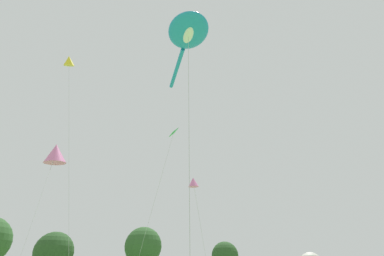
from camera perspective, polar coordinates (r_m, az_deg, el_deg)
name	(u,v)px	position (r m, az deg, el deg)	size (l,w,h in m)	color
big_show_kite	(188,34)	(22.51, -0.82, 17.12)	(3.38, 8.98, 17.27)	#1E8CBF
small_kite_streamer_purple	(172,140)	(28.27, -3.79, -2.17)	(3.13, 1.96, 14.03)	green
small_kite_diamond_red	(193,182)	(24.34, 0.25, -10.06)	(2.64, 1.69, 8.58)	pink
small_kite_tiny_distant	(56,154)	(16.23, -24.00, -4.37)	(1.53, 5.14, 7.33)	pink
small_kite_box_yellow	(69,61)	(31.07, -21.89, 11.42)	(3.75, 3.40, 20.06)	yellow
tree_pine_center	(225,256)	(65.61, 6.15, -22.54)	(5.26, 5.26, 8.19)	#513823
tree_oak_right	(143,246)	(67.92, -9.06, -20.88)	(7.52, 7.52, 11.24)	#513823
tree_oak_left	(54,252)	(72.21, -24.30, -20.27)	(7.80, 7.80, 10.23)	#513823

